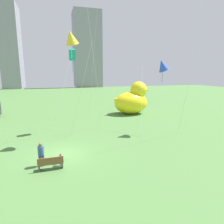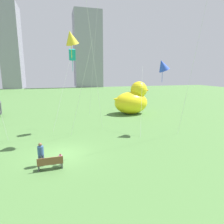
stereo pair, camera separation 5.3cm
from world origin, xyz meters
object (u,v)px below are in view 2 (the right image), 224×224
object	(u,v)px
park_bench	(50,163)
kite_blue	(163,65)
person_adult	(41,153)
kite_teal	(72,55)
person_child	(61,159)
giant_inflatable_duck	(132,100)
kite_yellow	(71,38)

from	to	relation	value
park_bench	kite_blue	xyz separation A→B (m)	(11.19, 5.63, 6.54)
park_bench	person_adult	world-z (taller)	person_adult
park_bench	kite_teal	bearing A→B (deg)	74.71
person_adult	person_child	world-z (taller)	person_adult
person_adult	giant_inflatable_duck	xyz separation A→B (m)	(12.49, 14.69, 1.19)
park_bench	giant_inflatable_duck	bearing A→B (deg)	52.38
giant_inflatable_duck	kite_yellow	xyz separation A→B (m)	(-9.80, -10.26, 7.09)
kite_yellow	person_adult	bearing A→B (deg)	-121.37
person_child	giant_inflatable_duck	xyz separation A→B (m)	(11.22, 15.00, 1.63)
kite_blue	park_bench	bearing A→B (deg)	-153.30
person_child	giant_inflatable_duck	distance (m)	18.80
park_bench	giant_inflatable_duck	xyz separation A→B (m)	(11.88, 15.42, 1.64)
kite_teal	kite_yellow	world-z (taller)	kite_yellow
kite_yellow	kite_blue	xyz separation A→B (m)	(9.10, 0.47, -2.18)
giant_inflatable_duck	kite_blue	size ratio (longest dim) A/B	0.77
park_bench	kite_yellow	xyz separation A→B (m)	(2.09, 5.15, 8.72)
person_child	kite_yellow	world-z (taller)	kite_yellow
person_adult	person_child	distance (m)	1.39
kite_teal	giant_inflatable_duck	bearing A→B (deg)	34.44
person_child	giant_inflatable_duck	bearing A→B (deg)	53.21
giant_inflatable_duck	kite_yellow	world-z (taller)	kite_yellow
person_adult	kite_teal	distance (m)	11.33
park_bench	kite_teal	xyz separation A→B (m)	(2.45, 8.95, 7.61)
giant_inflatable_duck	kite_teal	bearing A→B (deg)	-145.56
giant_inflatable_duck	kite_blue	xyz separation A→B (m)	(-0.69, -9.79, 4.90)
kite_teal	park_bench	bearing A→B (deg)	-105.29
person_adult	kite_yellow	bearing A→B (deg)	58.63
person_adult	kite_teal	world-z (taller)	kite_teal
kite_yellow	kite_blue	distance (m)	9.37
park_bench	kite_teal	distance (m)	12.00
park_bench	kite_yellow	distance (m)	10.34
person_adult	giant_inflatable_duck	distance (m)	19.32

